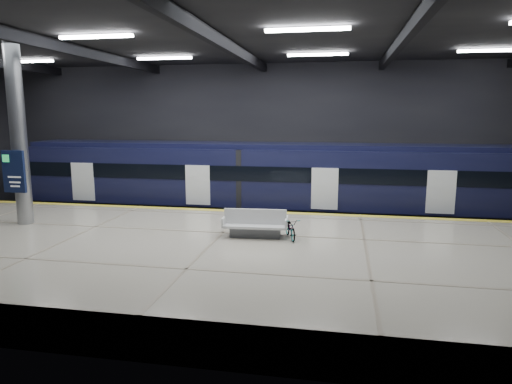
# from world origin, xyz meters

# --- Properties ---
(ground) EXTENTS (30.00, 30.00, 0.00)m
(ground) POSITION_xyz_m (0.00, 0.00, 0.00)
(ground) COLOR black
(ground) RESTS_ON ground
(room_shell) EXTENTS (30.10, 16.10, 8.05)m
(room_shell) POSITION_xyz_m (-0.00, 0.00, 5.72)
(room_shell) COLOR black
(room_shell) RESTS_ON ground
(platform) EXTENTS (30.00, 11.00, 1.10)m
(platform) POSITION_xyz_m (0.00, -2.50, 0.55)
(platform) COLOR #B6AF9A
(platform) RESTS_ON ground
(safety_strip) EXTENTS (30.00, 0.40, 0.01)m
(safety_strip) POSITION_xyz_m (0.00, 2.75, 1.11)
(safety_strip) COLOR yellow
(safety_strip) RESTS_ON platform
(rails) EXTENTS (30.00, 1.52, 0.16)m
(rails) POSITION_xyz_m (0.00, 5.50, 0.08)
(rails) COLOR gray
(rails) RESTS_ON ground
(train) EXTENTS (29.40, 2.84, 3.79)m
(train) POSITION_xyz_m (2.24, 5.50, 2.06)
(train) COLOR black
(train) RESTS_ON ground
(bench) EXTENTS (2.29, 1.06, 0.99)m
(bench) POSITION_xyz_m (1.26, -1.32, 1.45)
(bench) COLOR #595B60
(bench) RESTS_ON platform
(bicycle) EXTENTS (0.90, 1.46, 0.72)m
(bicycle) POSITION_xyz_m (2.50, -1.31, 1.46)
(bicycle) COLOR #99999E
(bicycle) RESTS_ON platform
(pannier_bag) EXTENTS (0.34, 0.26, 0.35)m
(pannier_bag) POSITION_xyz_m (1.90, -1.31, 1.28)
(pannier_bag) COLOR black
(pannier_bag) RESTS_ON platform
(info_column) EXTENTS (0.90, 0.78, 6.90)m
(info_column) POSITION_xyz_m (-8.00, -1.03, 4.46)
(info_column) COLOR #9EA0A5
(info_column) RESTS_ON platform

